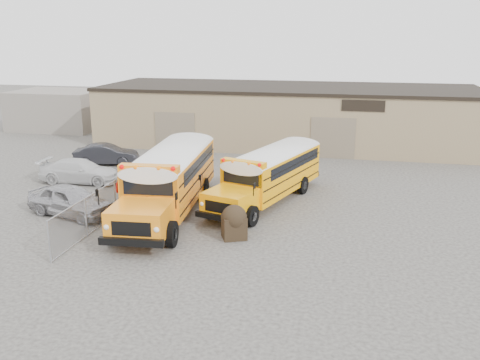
% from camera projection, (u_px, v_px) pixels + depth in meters
% --- Properties ---
extents(ground, '(120.00, 120.00, 0.00)m').
position_uv_depth(ground, '(232.00, 224.00, 25.73)').
color(ground, '#363331').
rests_on(ground, ground).
extents(warehouse, '(30.20, 10.20, 4.67)m').
position_uv_depth(warehouse, '(287.00, 114.00, 43.91)').
color(warehouse, '#8A7055').
rests_on(warehouse, ground).
extents(chainlink_fence, '(0.07, 18.07, 1.81)m').
position_uv_depth(chainlink_fence, '(139.00, 182.00, 29.55)').
color(chainlink_fence, '#999CA1').
rests_on(chainlink_fence, ground).
extents(distant_building_left, '(8.00, 6.00, 3.60)m').
position_uv_depth(distant_building_left, '(59.00, 110.00, 50.50)').
color(distant_building_left, gray).
rests_on(distant_building_left, ground).
extents(school_bus_left, '(3.67, 11.41, 3.28)m').
position_uv_depth(school_bus_left, '(198.00, 147.00, 33.57)').
color(school_bus_left, orange).
rests_on(school_bus_left, ground).
extents(school_bus_right, '(5.18, 10.05, 2.87)m').
position_uv_depth(school_bus_right, '(311.00, 150.00, 33.87)').
color(school_bus_right, '#FFA106').
rests_on(school_bus_right, ground).
extents(tarp_bundle, '(1.32, 1.27, 1.55)m').
position_uv_depth(tarp_bundle, '(234.00, 221.00, 23.71)').
color(tarp_bundle, black).
rests_on(tarp_bundle, ground).
extents(car_silver, '(4.94, 3.02, 1.57)m').
position_uv_depth(car_silver, '(71.00, 200.00, 26.70)').
color(car_silver, '#A6A5AA').
rests_on(car_silver, ground).
extents(car_white, '(5.01, 2.30, 1.42)m').
position_uv_depth(car_white, '(80.00, 171.00, 32.64)').
color(car_white, silver).
rests_on(car_white, ground).
extents(car_dark, '(4.59, 2.52, 1.43)m').
position_uv_depth(car_dark, '(106.00, 154.00, 37.02)').
color(car_dark, black).
rests_on(car_dark, ground).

